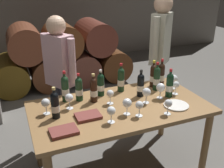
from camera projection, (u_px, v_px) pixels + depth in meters
ground_plane at (119, 168)px, 2.80m from camera, size 14.00×14.00×0.00m
cellar_back_wall at (44, 0)px, 5.83m from camera, size 10.00×0.24×2.80m
barrel_stack at (63, 56)px, 4.81m from camera, size 2.49×0.90×1.15m
dining_table at (120, 114)px, 2.54m from camera, size 1.70×0.90×0.76m
wine_bottle_0 at (141, 85)px, 2.66m from camera, size 0.07×0.07×0.29m
wine_bottle_1 at (101, 84)px, 2.67m from camera, size 0.07×0.07×0.28m
wine_bottle_2 at (94, 90)px, 2.54m from camera, size 0.07×0.07×0.29m
wine_bottle_3 at (157, 78)px, 2.80m from camera, size 0.07×0.07×0.31m
wine_bottle_4 at (161, 75)px, 2.90m from camera, size 0.07×0.07×0.32m
wine_bottle_5 at (79, 89)px, 2.57m from camera, size 0.07×0.07×0.29m
wine_bottle_6 at (121, 79)px, 2.77m from camera, size 0.07×0.07×0.31m
wine_bottle_7 at (65, 88)px, 2.55m from camera, size 0.07×0.07×0.32m
wine_bottle_8 at (170, 85)px, 2.65m from camera, size 0.07×0.07×0.30m
wine_bottle_9 at (153, 76)px, 2.89m from camera, size 0.07×0.07×0.30m
wine_bottle_10 at (55, 105)px, 2.25m from camera, size 0.07×0.07×0.29m
wine_glass_0 at (111, 111)px, 2.18m from camera, size 0.08×0.08×0.15m
wine_glass_1 at (146, 93)px, 2.52m from camera, size 0.08×0.08×0.16m
wine_glass_2 at (69, 98)px, 2.41m from camera, size 0.08×0.08×0.15m
wine_glass_3 at (168, 104)px, 2.31m from camera, size 0.07×0.07×0.15m
wine_glass_4 at (161, 88)px, 2.62m from camera, size 0.09×0.09×0.16m
wine_glass_5 at (110, 94)px, 2.51m from camera, size 0.07×0.07×0.15m
wine_glass_6 at (127, 103)px, 2.31m from camera, size 0.08×0.08×0.16m
wine_glass_7 at (139, 106)px, 2.28m from camera, size 0.07×0.07×0.15m
wine_glass_8 at (176, 85)px, 2.71m from camera, size 0.07×0.07×0.15m
wine_glass_9 at (174, 79)px, 2.84m from camera, size 0.09×0.09×0.16m
wine_glass_10 at (46, 103)px, 2.32m from camera, size 0.08×0.08×0.15m
tasting_notebook at (88, 116)px, 2.29m from camera, size 0.22×0.16×0.03m
leather_ledger at (64, 131)px, 2.07m from camera, size 0.23×0.17×0.03m
serving_plate at (176, 105)px, 2.50m from camera, size 0.24×0.24×0.01m
sommelier_presenting at (160, 49)px, 3.35m from camera, size 0.40×0.35×1.72m
taster_seated_left at (60, 72)px, 2.91m from camera, size 0.32×0.44×1.54m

